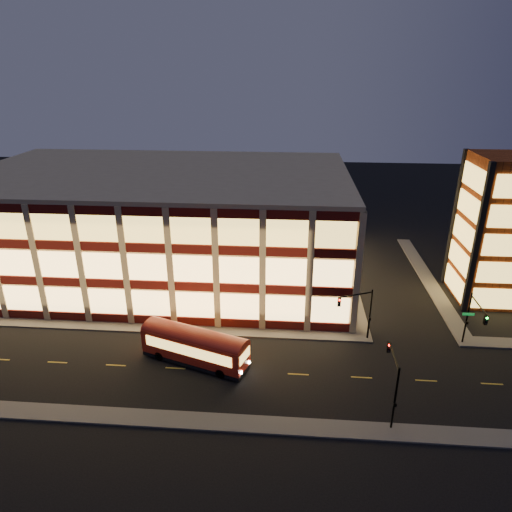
{
  "coord_description": "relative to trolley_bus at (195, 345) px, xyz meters",
  "views": [
    {
      "loc": [
        14.82,
        -42.19,
        27.38
      ],
      "look_at": [
        10.81,
        8.0,
        6.33
      ],
      "focal_mm": 32.0,
      "sensor_mm": 36.0,
      "label": 1
    }
  ],
  "objects": [
    {
      "name": "traffic_signal_near",
      "position": [
        17.71,
        -6.23,
        2.09
      ],
      "size": [
        0.32,
        4.45,
        6.0
      ],
      "color": "black",
      "rests_on": "ground"
    },
    {
      "name": "stair_tower",
      "position": [
        34.17,
        16.76,
        6.95
      ],
      "size": [
        8.6,
        8.6,
        18.0
      ],
      "color": "#8C3814",
      "rests_on": "ground"
    },
    {
      "name": "traffic_signal_right",
      "position": [
        27.71,
        4.18,
        2.07
      ],
      "size": [
        1.2,
        4.37,
        6.0
      ],
      "color": "black",
      "rests_on": "ground"
    },
    {
      "name": "sidewalk_tower_west",
      "position": [
        28.21,
        21.8,
        -1.96
      ],
      "size": [
        2.0,
        30.0,
        0.15
      ],
      "primitive_type": "cube",
      "color": "#514F4C",
      "rests_on": "ground"
    },
    {
      "name": "ground",
      "position": [
        -5.79,
        4.8,
        -2.04
      ],
      "size": [
        200.0,
        200.0,
        0.0
      ],
      "primitive_type": "plane",
      "color": "black",
      "rests_on": "ground"
    },
    {
      "name": "sidewalk_office_east",
      "position": [
        17.21,
        21.8,
        -1.96
      ],
      "size": [
        2.0,
        30.0,
        0.15
      ],
      "primitive_type": "cube",
      "color": "#514F4C",
      "rests_on": "ground"
    },
    {
      "name": "traffic_signal_far",
      "position": [
        16.42,
        5.04,
        2.08
      ],
      "size": [
        3.79,
        1.87,
        6.0
      ],
      "color": "black",
      "rests_on": "ground"
    },
    {
      "name": "sidewalk_near",
      "position": [
        -5.79,
        -8.2,
        -1.96
      ],
      "size": [
        100.0,
        2.0,
        0.15
      ],
      "primitive_type": "cube",
      "color": "#514F4C",
      "rests_on": "ground"
    },
    {
      "name": "sidewalk_office_south",
      "position": [
        -8.79,
        5.8,
        -1.96
      ],
      "size": [
        54.0,
        2.0,
        0.15
      ],
      "primitive_type": "cube",
      "color": "#514F4C",
      "rests_on": "ground"
    },
    {
      "name": "trolley_bus",
      "position": [
        0.0,
        0.0,
        0.0
      ],
      "size": [
        11.13,
        6.17,
        3.67
      ],
      "rotation": [
        0.0,
        0.0,
        -0.34
      ],
      "color": "#9C1508",
      "rests_on": "ground"
    },
    {
      "name": "office_building",
      "position": [
        -8.7,
        21.72,
        5.21
      ],
      "size": [
        50.45,
        30.45,
        14.5
      ],
      "color": "tan",
      "rests_on": "ground"
    }
  ]
}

